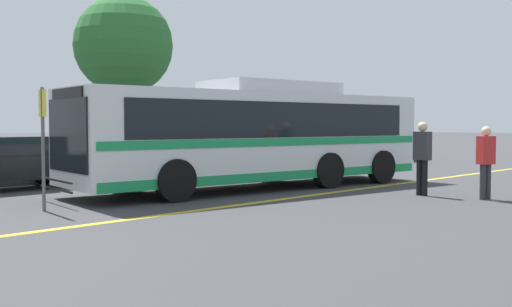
{
  "coord_description": "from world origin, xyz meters",
  "views": [
    {
      "loc": [
        -12.37,
        -12.26,
        1.8
      ],
      "look_at": [
        -0.51,
        -0.49,
        0.97
      ],
      "focal_mm": 42.0,
      "sensor_mm": 36.0,
      "label": 1
    }
  ],
  "objects_px": {
    "parked_car_1": "(9,163)",
    "pedestrian_1": "(486,158)",
    "parked_car_4": "(378,147)",
    "pedestrian_0": "(422,153)",
    "transit_bus": "(256,134)",
    "parked_car_3": "(282,151)",
    "parked_car_2": "(176,158)",
    "tree_0": "(124,45)",
    "bus_stop_sign": "(43,133)"
  },
  "relations": [
    {
      "from": "parked_car_4",
      "to": "parked_car_3",
      "type": "bearing_deg",
      "value": -87.48
    },
    {
      "from": "parked_car_4",
      "to": "pedestrian_1",
      "type": "height_order",
      "value": "pedestrian_1"
    },
    {
      "from": "parked_car_4",
      "to": "tree_0",
      "type": "bearing_deg",
      "value": -115.47
    },
    {
      "from": "parked_car_3",
      "to": "tree_0",
      "type": "distance_m",
      "value": 8.01
    },
    {
      "from": "bus_stop_sign",
      "to": "parked_car_3",
      "type": "bearing_deg",
      "value": -62.9
    },
    {
      "from": "transit_bus",
      "to": "parked_car_2",
      "type": "relative_size",
      "value": 2.66
    },
    {
      "from": "parked_car_3",
      "to": "tree_0",
      "type": "bearing_deg",
      "value": 30.79
    },
    {
      "from": "transit_bus",
      "to": "bus_stop_sign",
      "type": "bearing_deg",
      "value": 97.47
    },
    {
      "from": "parked_car_4",
      "to": "pedestrian_0",
      "type": "xyz_separation_m",
      "value": [
        -10.88,
        -8.44,
        0.35
      ]
    },
    {
      "from": "pedestrian_0",
      "to": "parked_car_4",
      "type": "bearing_deg",
      "value": 135.73
    },
    {
      "from": "parked_car_1",
      "to": "tree_0",
      "type": "height_order",
      "value": "tree_0"
    },
    {
      "from": "parked_car_3",
      "to": "pedestrian_0",
      "type": "relative_size",
      "value": 2.51
    },
    {
      "from": "parked_car_2",
      "to": "tree_0",
      "type": "relative_size",
      "value": 0.59
    },
    {
      "from": "parked_car_1",
      "to": "parked_car_2",
      "type": "height_order",
      "value": "parked_car_1"
    },
    {
      "from": "parked_car_1",
      "to": "pedestrian_0",
      "type": "bearing_deg",
      "value": 37.73
    },
    {
      "from": "pedestrian_1",
      "to": "tree_0",
      "type": "height_order",
      "value": "tree_0"
    },
    {
      "from": "parked_car_4",
      "to": "pedestrian_1",
      "type": "bearing_deg",
      "value": -43.69
    },
    {
      "from": "transit_bus",
      "to": "tree_0",
      "type": "xyz_separation_m",
      "value": [
        2.11,
        9.93,
        3.57
      ]
    },
    {
      "from": "tree_0",
      "to": "parked_car_1",
      "type": "bearing_deg",
      "value": -142.88
    },
    {
      "from": "parked_car_2",
      "to": "parked_car_3",
      "type": "bearing_deg",
      "value": -92.99
    },
    {
      "from": "parked_car_2",
      "to": "parked_car_4",
      "type": "bearing_deg",
      "value": -94.39
    },
    {
      "from": "parked_car_3",
      "to": "bus_stop_sign",
      "type": "bearing_deg",
      "value": 107.03
    },
    {
      "from": "pedestrian_1",
      "to": "pedestrian_0",
      "type": "bearing_deg",
      "value": -58.81
    },
    {
      "from": "transit_bus",
      "to": "parked_car_4",
      "type": "bearing_deg",
      "value": -63.89
    },
    {
      "from": "parked_car_1",
      "to": "pedestrian_1",
      "type": "distance_m",
      "value": 12.39
    },
    {
      "from": "transit_bus",
      "to": "pedestrian_1",
      "type": "relative_size",
      "value": 6.43
    },
    {
      "from": "pedestrian_0",
      "to": "tree_0",
      "type": "relative_size",
      "value": 0.26
    },
    {
      "from": "transit_bus",
      "to": "bus_stop_sign",
      "type": "relative_size",
      "value": 4.39
    },
    {
      "from": "pedestrian_1",
      "to": "transit_bus",
      "type": "bearing_deg",
      "value": -52.41
    },
    {
      "from": "parked_car_4",
      "to": "bus_stop_sign",
      "type": "height_order",
      "value": "bus_stop_sign"
    },
    {
      "from": "pedestrian_0",
      "to": "pedestrian_1",
      "type": "xyz_separation_m",
      "value": [
        0.35,
        -1.47,
        -0.07
      ]
    },
    {
      "from": "parked_car_4",
      "to": "tree_0",
      "type": "distance_m",
      "value": 12.67
    },
    {
      "from": "parked_car_1",
      "to": "parked_car_3",
      "type": "xyz_separation_m",
      "value": [
        10.9,
        -0.17,
        0.0
      ]
    },
    {
      "from": "transit_bus",
      "to": "parked_car_3",
      "type": "height_order",
      "value": "transit_bus"
    },
    {
      "from": "parked_car_2",
      "to": "parked_car_4",
      "type": "relative_size",
      "value": 0.88
    },
    {
      "from": "transit_bus",
      "to": "parked_car_1",
      "type": "height_order",
      "value": "transit_bus"
    },
    {
      "from": "parked_car_2",
      "to": "parked_car_3",
      "type": "relative_size",
      "value": 0.9
    },
    {
      "from": "transit_bus",
      "to": "parked_car_2",
      "type": "xyz_separation_m",
      "value": [
        0.36,
        4.12,
        -0.86
      ]
    },
    {
      "from": "parked_car_1",
      "to": "pedestrian_1",
      "type": "relative_size",
      "value": 2.47
    },
    {
      "from": "parked_car_2",
      "to": "pedestrian_1",
      "type": "bearing_deg",
      "value": -175.34
    },
    {
      "from": "parked_car_2",
      "to": "parked_car_3",
      "type": "xyz_separation_m",
      "value": [
        5.46,
        0.19,
        0.08
      ]
    },
    {
      "from": "transit_bus",
      "to": "pedestrian_0",
      "type": "distance_m",
      "value": 4.54
    },
    {
      "from": "bus_stop_sign",
      "to": "tree_0",
      "type": "bearing_deg",
      "value": -32.65
    },
    {
      "from": "parked_car_4",
      "to": "bus_stop_sign",
      "type": "xyz_separation_m",
      "value": [
        -18.8,
        -4.25,
        0.89
      ]
    },
    {
      "from": "pedestrian_1",
      "to": "bus_stop_sign",
      "type": "distance_m",
      "value": 10.04
    },
    {
      "from": "parked_car_4",
      "to": "pedestrian_0",
      "type": "height_order",
      "value": "pedestrian_0"
    },
    {
      "from": "parked_car_2",
      "to": "bus_stop_sign",
      "type": "distance_m",
      "value": 7.85
    },
    {
      "from": "transit_bus",
      "to": "parked_car_4",
      "type": "height_order",
      "value": "transit_bus"
    },
    {
      "from": "parked_car_4",
      "to": "pedestrian_0",
      "type": "distance_m",
      "value": 13.77
    },
    {
      "from": "pedestrian_0",
      "to": "tree_0",
      "type": "bearing_deg",
      "value": -173.82
    }
  ]
}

